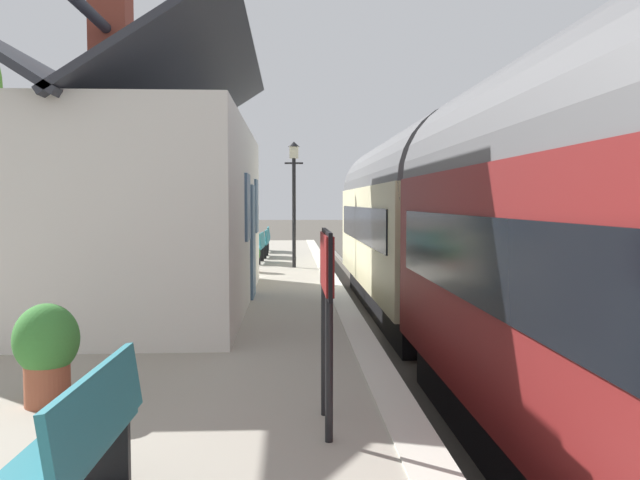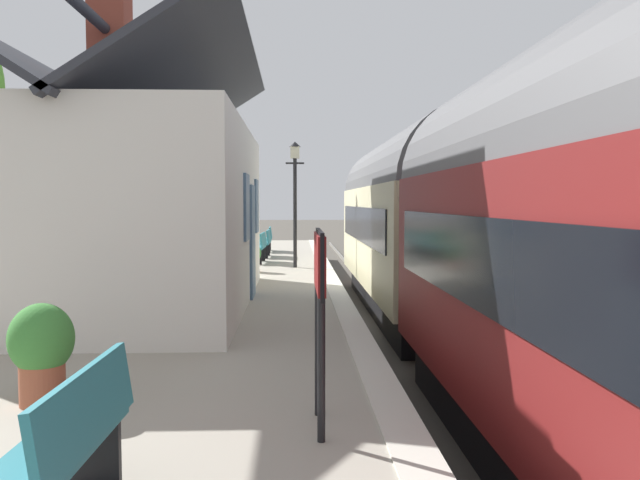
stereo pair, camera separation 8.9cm
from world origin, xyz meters
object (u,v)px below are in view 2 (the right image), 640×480
object	(u,v)px
planter_bench_right	(177,243)
planter_edge_far	(42,349)
bench_near_building	(67,444)
planter_bench_left	(252,257)
train	(469,228)
lamp_post_platform	(295,179)
bench_mid_platform	(265,242)
planter_corner_building	(237,240)
station_building	(132,209)
bench_by_lamp	(267,238)
station_sign_board	(320,279)
bench_platform_end	(259,247)

from	to	relation	value
planter_bench_right	planter_edge_far	world-z (taller)	planter_edge_far
bench_near_building	planter_bench_right	xyz separation A→B (m)	(18.77, 2.80, -0.13)
planter_bench_left	planter_edge_far	xyz separation A→B (m)	(-10.64, 1.16, 0.11)
train	lamp_post_platform	bearing A→B (deg)	23.26
bench_mid_platform	lamp_post_platform	world-z (taller)	lamp_post_platform
planter_corner_building	planter_bench_left	world-z (taller)	planter_corner_building
planter_edge_far	train	bearing A→B (deg)	-46.16
station_building	planter_bench_left	world-z (taller)	station_building
station_building	lamp_post_platform	world-z (taller)	station_building
bench_by_lamp	station_sign_board	xyz separation A→B (m)	(-18.05, -1.16, 0.71)
planter_edge_far	lamp_post_platform	bearing A→B (deg)	-10.88
station_building	bench_platform_end	xyz separation A→B (m)	(7.55, -1.79, -1.19)
bench_mid_platform	planter_edge_far	bearing A→B (deg)	175.12
station_building	planter_bench_left	size ratio (longest dim) A/B	10.47
station_building	bench_near_building	xyz separation A→B (m)	(-7.76, -1.57, -1.19)
bench_platform_end	planter_edge_far	bearing A→B (deg)	174.75
bench_near_building	planter_bench_right	world-z (taller)	bench_near_building
bench_near_building	train	bearing A→B (deg)	-30.24
bench_by_lamp	bench_mid_platform	bearing A→B (deg)	-179.36
station_building	bench_by_lamp	bearing A→B (deg)	-8.88
bench_near_building	station_sign_board	world-z (taller)	station_sign_board
station_building	planter_bench_right	size ratio (longest dim) A/B	11.86
bench_platform_end	bench_by_lamp	distance (m)	4.26
bench_near_building	planter_edge_far	distance (m)	2.41
planter_edge_far	lamp_post_platform	distance (m)	12.08
station_building	planter_edge_far	size ratio (longest dim) A/B	8.69
planter_edge_far	planter_bench_left	bearing A→B (deg)	-6.20
bench_mid_platform	station_sign_board	size ratio (longest dim) A/B	0.90
train	planter_edge_far	bearing A→B (deg)	133.84
bench_by_lamp	planter_bench_left	world-z (taller)	bench_by_lamp
lamp_post_platform	station_sign_board	size ratio (longest dim) A/B	2.17
planter_bench_left	station_building	bearing A→B (deg)	161.13
train	planter_bench_left	bearing A→B (deg)	35.14
bench_mid_platform	station_sign_board	world-z (taller)	station_sign_board
train	bench_mid_platform	size ratio (longest dim) A/B	13.71
lamp_post_platform	station_sign_board	distance (m)	12.46
station_building	station_sign_board	size ratio (longest dim) A/B	4.99
station_building	planter_edge_far	world-z (taller)	station_building
train	planter_edge_far	distance (m)	7.20
train	planter_edge_far	xyz separation A→B (m)	(-4.95, 5.16, -0.85)
bench_platform_end	bench_near_building	size ratio (longest dim) A/B	1.00
bench_platform_end	bench_by_lamp	xyz separation A→B (m)	(4.26, -0.06, 0.00)
bench_by_lamp	station_sign_board	distance (m)	18.10
bench_platform_end	train	bearing A→B (deg)	-154.13
planter_corner_building	bench_platform_end	bearing A→B (deg)	-160.70
bench_by_lamp	bench_near_building	world-z (taller)	same
bench_by_lamp	planter_edge_far	world-z (taller)	planter_edge_far
planter_bench_left	train	bearing A→B (deg)	-144.86
planter_bench_left	planter_edge_far	distance (m)	10.70
planter_bench_right	station_sign_board	bearing A→B (deg)	-166.20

